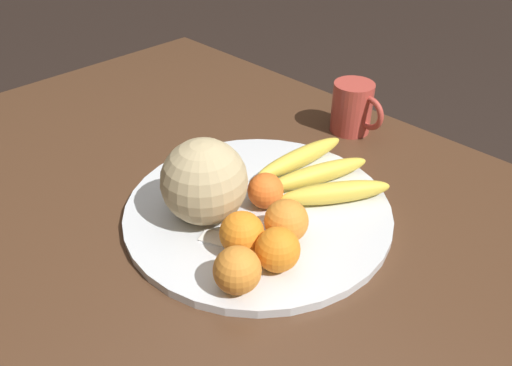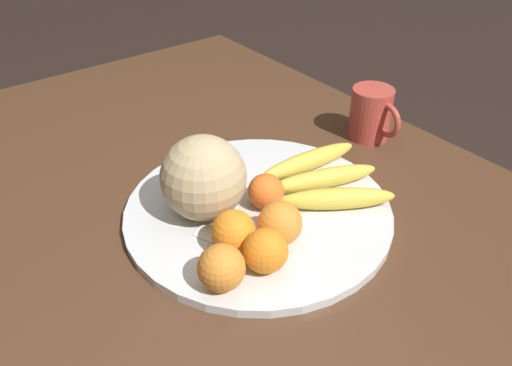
# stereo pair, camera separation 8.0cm
# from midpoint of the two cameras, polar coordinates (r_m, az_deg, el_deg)

# --- Properties ---
(kitchen_table) EXTENTS (1.61, 0.91, 0.75)m
(kitchen_table) POSITION_cam_midpoint_polar(r_m,az_deg,el_deg) (0.89, 3.91, -9.09)
(kitchen_table) COLOR #4C301E
(kitchen_table) RESTS_ON ground_plane
(fruit_bowl) EXTENTS (0.44, 0.44, 0.02)m
(fruit_bowl) POSITION_cam_midpoint_polar(r_m,az_deg,el_deg) (0.83, 2.75, -3.29)
(fruit_bowl) COLOR silver
(fruit_bowl) RESTS_ON kitchen_table
(melon) EXTENTS (0.14, 0.14, 0.14)m
(melon) POSITION_cam_midpoint_polar(r_m,az_deg,el_deg) (0.78, -3.12, 0.50)
(melon) COLOR tan
(melon) RESTS_ON fruit_bowl
(banana_bunch) EXTENTS (0.21, 0.23, 0.04)m
(banana_bunch) POSITION_cam_midpoint_polar(r_m,az_deg,el_deg) (0.87, 10.11, 0.38)
(banana_bunch) COLOR #473819
(banana_bunch) RESTS_ON fruit_bowl
(orange_front_left) EXTENTS (0.07, 0.07, 0.07)m
(orange_front_left) POSITION_cam_midpoint_polar(r_m,az_deg,el_deg) (0.68, -0.57, -9.81)
(orange_front_left) COLOR orange
(orange_front_left) RESTS_ON fruit_bowl
(orange_front_right) EXTENTS (0.07, 0.07, 0.07)m
(orange_front_right) POSITION_cam_midpoint_polar(r_m,az_deg,el_deg) (0.75, 5.83, -4.71)
(orange_front_right) COLOR orange
(orange_front_right) RESTS_ON fruit_bowl
(orange_mid_center) EXTENTS (0.06, 0.06, 0.06)m
(orange_mid_center) POSITION_cam_midpoint_polar(r_m,az_deg,el_deg) (0.70, 4.38, -7.87)
(orange_mid_center) COLOR orange
(orange_mid_center) RESTS_ON fruit_bowl
(orange_back_left) EXTENTS (0.06, 0.06, 0.06)m
(orange_back_left) POSITION_cam_midpoint_polar(r_m,az_deg,el_deg) (0.81, 3.94, -1.06)
(orange_back_left) COLOR orange
(orange_back_left) RESTS_ON fruit_bowl
(orange_back_right) EXTENTS (0.07, 0.07, 0.07)m
(orange_back_right) POSITION_cam_midpoint_polar(r_m,az_deg,el_deg) (0.73, 0.54, -5.74)
(orange_back_right) COLOR orange
(orange_back_right) RESTS_ON fruit_bowl
(produce_tag) EXTENTS (0.09, 0.06, 0.00)m
(produce_tag) POSITION_cam_midpoint_polar(r_m,az_deg,el_deg) (0.77, -1.28, -6.39)
(produce_tag) COLOR white
(produce_tag) RESTS_ON fruit_bowl
(ceramic_mug) EXTENTS (0.12, 0.08, 0.11)m
(ceramic_mug) POSITION_cam_midpoint_polar(r_m,az_deg,el_deg) (1.06, 15.21, 7.58)
(ceramic_mug) COLOR #B74238
(ceramic_mug) RESTS_ON kitchen_table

